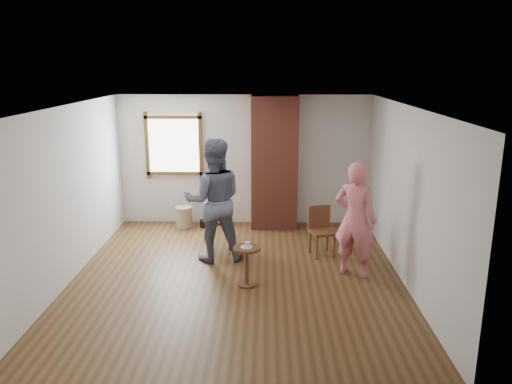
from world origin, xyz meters
TOP-DOWN VIEW (x-y plane):
  - ground at (0.00, 0.00)m, footprint 5.50×5.50m
  - room_shell at (-0.06, 0.61)m, footprint 5.04×5.52m
  - brick_chimney at (0.60, 2.50)m, footprint 0.90×0.50m
  - stoneware_crock at (-1.20, 2.40)m, footprint 0.40×0.40m
  - dark_pot at (-0.81, 2.40)m, footprint 0.17×0.17m
  - dining_chair_left at (-0.42, 1.38)m, footprint 0.53×0.53m
  - dining_chair_right at (1.38, 1.01)m, footprint 0.49×0.49m
  - side_table at (0.16, -0.27)m, footprint 0.40×0.40m
  - cake_plate at (0.16, -0.27)m, footprint 0.18×0.18m
  - cake_slice at (0.17, -0.27)m, footprint 0.08×0.07m
  - man at (-0.42, 0.75)m, footprint 1.10×0.92m
  - person_pink at (1.79, 0.15)m, footprint 0.78×0.68m

SIDE VIEW (x-z plane):
  - ground at x=0.00m, z-range 0.00..0.00m
  - dark_pot at x=-0.81m, z-range 0.00..0.15m
  - stoneware_crock at x=-1.20m, z-range 0.00..0.42m
  - side_table at x=0.16m, z-range 0.10..0.70m
  - dining_chair_right at x=1.38m, z-range 0.05..0.89m
  - dining_chair_left at x=-0.42m, z-range 0.06..1.06m
  - cake_plate at x=0.16m, z-range 0.60..0.61m
  - cake_slice at x=0.17m, z-range 0.61..0.67m
  - person_pink at x=1.79m, z-range 0.00..1.79m
  - man at x=-0.42m, z-range 0.00..2.04m
  - brick_chimney at x=0.60m, z-range 0.00..2.60m
  - room_shell at x=-0.06m, z-range 0.50..3.12m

